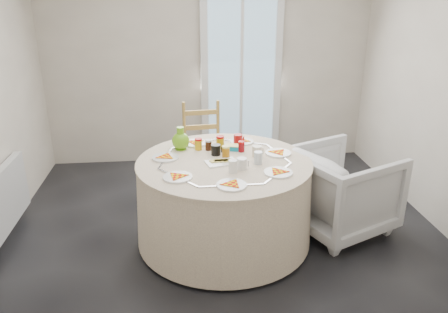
{
  "coord_description": "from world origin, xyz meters",
  "views": [
    {
      "loc": [
        -0.38,
        -3.41,
        2.12
      ],
      "look_at": [
        -0.02,
        -0.02,
        0.8
      ],
      "focal_mm": 35.0,
      "sensor_mm": 36.0,
      "label": 1
    }
  ],
  "objects": [
    {
      "name": "place_settings",
      "position": [
        -0.02,
        -0.02,
        0.77
      ],
      "size": [
        1.54,
        1.54,
        0.02
      ],
      "primitive_type": null,
      "rotation": [
        0.0,
        0.0,
        -0.29
      ],
      "color": "white",
      "rests_on": "table"
    },
    {
      "name": "green_pitcher",
      "position": [
        -0.38,
        0.3,
        0.87
      ],
      "size": [
        0.2,
        0.2,
        0.2
      ],
      "primitive_type": null,
      "rotation": [
        0.0,
        0.0,
        -0.39
      ],
      "color": "#66AE17",
      "rests_on": "table"
    },
    {
      "name": "floor",
      "position": [
        0.0,
        0.0,
        0.0
      ],
      "size": [
        4.0,
        4.0,
        0.0
      ],
      "primitive_type": "plane",
      "color": "black",
      "rests_on": "ground"
    },
    {
      "name": "armchair",
      "position": [
        1.06,
        0.07,
        0.39
      ],
      "size": [
        1.06,
        1.08,
        0.86
      ],
      "primitive_type": "imported",
      "rotation": [
        0.0,
        0.0,
        2.0
      ],
      "color": "silver",
      "rests_on": "floor"
    },
    {
      "name": "wooden_chair",
      "position": [
        -0.13,
        1.04,
        0.47
      ],
      "size": [
        0.47,
        0.45,
        0.98
      ],
      "primitive_type": null,
      "rotation": [
        0.0,
        0.0,
        0.08
      ],
      "color": "#BA8845",
      "rests_on": "floor"
    },
    {
      "name": "mugs_glasses",
      "position": [
        0.1,
        0.01,
        0.81
      ],
      "size": [
        0.64,
        0.64,
        0.11
      ],
      "primitive_type": null,
      "rotation": [
        0.0,
        0.0,
        0.04
      ],
      "color": "gray",
      "rests_on": "table"
    },
    {
      "name": "jar_cluster",
      "position": [
        -0.04,
        0.23,
        0.82
      ],
      "size": [
        0.46,
        0.27,
        0.13
      ],
      "primitive_type": null,
      "rotation": [
        0.0,
        0.0,
        -0.14
      ],
      "color": "#974E20",
      "rests_on": "table"
    },
    {
      "name": "table",
      "position": [
        -0.02,
        -0.02,
        0.38
      ],
      "size": [
        1.52,
        1.52,
        0.77
      ],
      "primitive_type": "cylinder",
      "color": "#FCE9BE",
      "rests_on": "floor"
    },
    {
      "name": "cheese_platter",
      "position": [
        -0.05,
        -0.07,
        0.77
      ],
      "size": [
        0.29,
        0.22,
        0.03
      ],
      "primitive_type": null,
      "rotation": [
        0.0,
        0.0,
        0.25
      ],
      "color": "white",
      "rests_on": "table"
    },
    {
      "name": "wall_back",
      "position": [
        0.0,
        2.0,
        1.3
      ],
      "size": [
        4.0,
        0.02,
        2.6
      ],
      "primitive_type": "cube",
      "color": "#BCB5A3",
      "rests_on": "floor"
    },
    {
      "name": "glass_door",
      "position": [
        0.4,
        1.95,
        1.05
      ],
      "size": [
        1.0,
        0.08,
        2.1
      ],
      "primitive_type": "cube",
      "color": "silver",
      "rests_on": "floor"
    },
    {
      "name": "radiator",
      "position": [
        -1.94,
        0.2,
        0.38
      ],
      "size": [
        0.07,
        1.0,
        0.55
      ],
      "primitive_type": "cube",
      "color": "silver",
      "rests_on": "floor"
    },
    {
      "name": "butter_tub",
      "position": [
        0.08,
        0.23,
        0.79
      ],
      "size": [
        0.14,
        0.12,
        0.05
      ],
      "primitive_type": "cube",
      "rotation": [
        0.0,
        0.0,
        -0.27
      ],
      "color": "#0B84AE",
      "rests_on": "table"
    }
  ]
}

